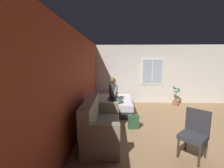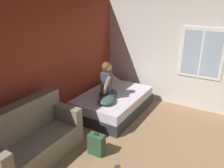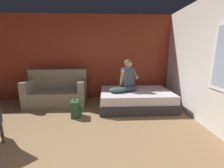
# 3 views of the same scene
# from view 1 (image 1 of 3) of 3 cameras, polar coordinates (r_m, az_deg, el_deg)

# --- Properties ---
(ground_plane) EXTENTS (40.00, 40.00, 0.00)m
(ground_plane) POSITION_cam_1_polar(r_m,az_deg,el_deg) (5.10, 26.23, -14.79)
(ground_plane) COLOR #93704C
(wall_back_accent) EXTENTS (10.56, 0.16, 2.70)m
(wall_back_accent) POSITION_cam_1_polar(r_m,az_deg,el_deg) (4.42, -12.01, 0.62)
(wall_back_accent) COLOR #993823
(wall_back_accent) RESTS_ON ground
(wall_side_with_window) EXTENTS (0.19, 7.45, 2.70)m
(wall_side_with_window) POSITION_cam_1_polar(r_m,az_deg,el_deg) (7.42, 17.87, 3.57)
(wall_side_with_window) COLOR silver
(wall_side_with_window) RESTS_ON ground
(bed) EXTENTS (2.01, 1.38, 0.48)m
(bed) POSITION_cam_1_polar(r_m,az_deg,el_deg) (6.04, 0.83, -7.88)
(bed) COLOR #2D2D33
(bed) RESTS_ON ground
(couch) EXTENTS (1.71, 0.83, 1.04)m
(couch) POSITION_cam_1_polar(r_m,az_deg,el_deg) (3.85, -4.66, -15.27)
(couch) COLOR gray
(couch) RESTS_ON ground
(side_chair) EXTENTS (0.65, 0.65, 0.98)m
(side_chair) POSITION_cam_1_polar(r_m,az_deg,el_deg) (3.60, 28.94, -15.71)
(side_chair) COLOR #382D23
(side_chair) RESTS_ON ground
(person_seated) EXTENTS (0.63, 0.58, 0.88)m
(person_seated) POSITION_cam_1_polar(r_m,az_deg,el_deg) (5.68, 0.49, -2.70)
(person_seated) COLOR #383D51
(person_seated) RESTS_ON bed
(backpack) EXTENTS (0.25, 0.31, 0.46)m
(backpack) POSITION_cam_1_polar(r_m,az_deg,el_deg) (4.58, 8.13, -14.05)
(backpack) COLOR #2D5133
(backpack) RESTS_ON ground
(throw_pillow) EXTENTS (0.55, 0.46, 0.14)m
(throw_pillow) POSITION_cam_1_polar(r_m,az_deg,el_deg) (5.45, 2.26, -6.29)
(throw_pillow) COLOR #385147
(throw_pillow) RESTS_ON bed
(cell_phone) EXTENTS (0.15, 0.15, 0.01)m
(cell_phone) POSITION_cam_1_polar(r_m,az_deg,el_deg) (5.46, 2.56, -6.98)
(cell_phone) COLOR black
(cell_phone) RESTS_ON bed
(potted_plant) EXTENTS (0.39, 0.37, 0.85)m
(potted_plant) POSITION_cam_1_polar(r_m,az_deg,el_deg) (7.26, 23.14, -5.21)
(potted_plant) COLOR #995B3D
(potted_plant) RESTS_ON ground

